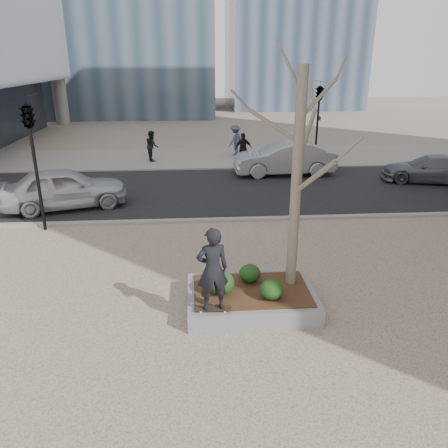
{
  "coord_description": "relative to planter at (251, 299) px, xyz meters",
  "views": [
    {
      "loc": [
        -0.3,
        -9.0,
        5.58
      ],
      "look_at": [
        0.5,
        2.0,
        1.4
      ],
      "focal_mm": 35.0,
      "sensor_mm": 36.0,
      "label": 1
    }
  ],
  "objects": [
    {
      "name": "ground",
      "position": [
        -1.0,
        0.0,
        -0.23
      ],
      "size": [
        120.0,
        120.0,
        0.0
      ],
      "primitive_type": "plane",
      "color": "tan",
      "rests_on": "ground"
    },
    {
      "name": "street",
      "position": [
        -1.0,
        10.0,
        -0.21
      ],
      "size": [
        60.0,
        8.0,
        0.02
      ],
      "primitive_type": "cube",
      "color": "black",
      "rests_on": "ground"
    },
    {
      "name": "far_sidewalk",
      "position": [
        -1.0,
        17.0,
        -0.21
      ],
      "size": [
        60.0,
        6.0,
        0.02
      ],
      "primitive_type": "cube",
      "color": "gray",
      "rests_on": "ground"
    },
    {
      "name": "planter",
      "position": [
        0.0,
        0.0,
        0.0
      ],
      "size": [
        3.0,
        2.0,
        0.45
      ],
      "primitive_type": "cube",
      "color": "gray",
      "rests_on": "ground"
    },
    {
      "name": "planter_mulch",
      "position": [
        0.0,
        0.0,
        0.25
      ],
      "size": [
        2.7,
        1.7,
        0.04
      ],
      "primitive_type": "cube",
      "color": "#382314",
      "rests_on": "planter"
    },
    {
      "name": "sycamore_tree",
      "position": [
        1.0,
        0.3,
        3.56
      ],
      "size": [
        2.8,
        2.8,
        6.6
      ],
      "primitive_type": null,
      "color": "gray",
      "rests_on": "planter_mulch"
    },
    {
      "name": "shrub_left",
      "position": [
        -0.73,
        -0.11,
        0.53
      ],
      "size": [
        0.64,
        0.64,
        0.54
      ],
      "primitive_type": "ellipsoid",
      "color": "#173912",
      "rests_on": "planter_mulch"
    },
    {
      "name": "shrub_middle",
      "position": [
        0.01,
        0.4,
        0.49
      ],
      "size": [
        0.52,
        0.52,
        0.44
      ],
      "primitive_type": "ellipsoid",
      "color": "#113514",
      "rests_on": "planter_mulch"
    },
    {
      "name": "shrub_right",
      "position": [
        0.4,
        -0.43,
        0.49
      ],
      "size": [
        0.53,
        0.53,
        0.45
      ],
      "primitive_type": "ellipsoid",
      "color": "#1A3E13",
      "rests_on": "planter_mulch"
    },
    {
      "name": "skateboard",
      "position": [
        -0.95,
        -0.81,
        0.26
      ],
      "size": [
        0.79,
        0.24,
        0.08
      ],
      "primitive_type": null,
      "rotation": [
        0.0,
        0.0,
        -0.06
      ],
      "color": "black",
      "rests_on": "planter"
    },
    {
      "name": "skateboarder",
      "position": [
        -0.95,
        -0.81,
        1.23
      ],
      "size": [
        0.74,
        0.55,
        1.86
      ],
      "primitive_type": "imported",
      "rotation": [
        0.0,
        0.0,
        3.31
      ],
      "color": "black",
      "rests_on": "skateboard"
    },
    {
      "name": "police_car",
      "position": [
        -6.36,
        7.95,
        0.6
      ],
      "size": [
        5.09,
        3.19,
        1.62
      ],
      "primitive_type": "imported",
      "rotation": [
        0.0,
        0.0,
        1.86
      ],
      "color": "silver",
      "rests_on": "street"
    },
    {
      "name": "car_silver",
      "position": [
        3.35,
        12.59,
        0.63
      ],
      "size": [
        5.09,
        1.85,
        1.67
      ],
      "primitive_type": "imported",
      "rotation": [
        0.0,
        0.0,
        4.73
      ],
      "color": "#9A9CA2",
      "rests_on": "street"
    },
    {
      "name": "car_third",
      "position": [
        10.03,
        10.65,
        0.44
      ],
      "size": [
        4.75,
        2.96,
        1.28
      ],
      "primitive_type": "imported",
      "rotation": [
        0.0,
        0.0,
        4.43
      ],
      "color": "slate",
      "rests_on": "street"
    },
    {
      "name": "pedestrian_a",
      "position": [
        -3.61,
        16.34,
        0.67
      ],
      "size": [
        0.85,
        0.98,
        1.73
      ],
      "primitive_type": "imported",
      "rotation": [
        0.0,
        0.0,
        1.83
      ],
      "color": "black",
      "rests_on": "far_sidewalk"
    },
    {
      "name": "pedestrian_b",
      "position": [
        1.34,
        17.63,
        0.71
      ],
      "size": [
        1.27,
        1.35,
        1.83
      ],
      "primitive_type": "imported",
      "rotation": [
        0.0,
        0.0,
        4.04
      ],
      "color": "#424676",
      "rests_on": "far_sidewalk"
    },
    {
      "name": "pedestrian_c",
      "position": [
        1.53,
        15.07,
        0.67
      ],
      "size": [
        1.1,
        0.67,
        1.75
      ],
      "primitive_type": "imported",
      "rotation": [
        0.0,
        0.0,
        3.39
      ],
      "color": "black",
      "rests_on": "far_sidewalk"
    },
    {
      "name": "traffic_light_near",
      "position": [
        -6.5,
        5.6,
        2.02
      ],
      "size": [
        0.6,
        2.48,
        4.5
      ],
      "primitive_type": null,
      "color": "black",
      "rests_on": "ground"
    },
    {
      "name": "traffic_light_far",
      "position": [
        5.5,
        14.6,
        2.02
      ],
      "size": [
        0.6,
        2.48,
        4.5
      ],
      "primitive_type": null,
      "color": "black",
      "rests_on": "ground"
    }
  ]
}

